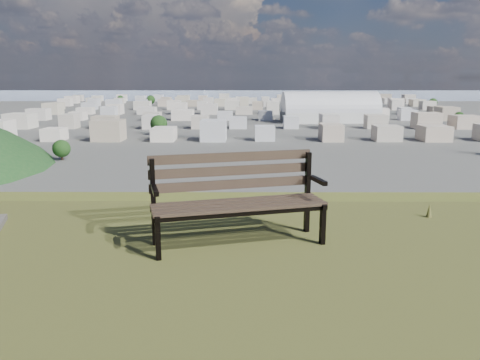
{
  "coord_description": "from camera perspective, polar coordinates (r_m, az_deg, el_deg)",
  "views": [
    {
      "loc": [
        -0.09,
        -2.8,
        26.82
      ],
      "look_at": [
        -0.13,
        4.13,
        25.3
      ],
      "focal_mm": 35.0,
      "sensor_mm": 36.0,
      "label": 1
    }
  ],
  "objects": [
    {
      "name": "bay_water",
      "position": [
        903.19,
        0.32,
        10.67
      ],
      "size": [
        2400.0,
        700.0,
        0.12
      ],
      "primitive_type": "cube",
      "color": "#8590A9",
      "rests_on": "ground"
    },
    {
      "name": "park_bench",
      "position": [
        5.19,
        -0.42,
        -1.69
      ],
      "size": [
        1.98,
        1.08,
        0.99
      ],
      "rotation": [
        0.0,
        0.0,
        0.26
      ],
      "color": "#3D2C23",
      "rests_on": "hilltop_mesa"
    },
    {
      "name": "city_trees",
      "position": [
        323.62,
        -4.4,
        8.44
      ],
      "size": [
        406.52,
        387.2,
        9.98
      ],
      "color": "black",
      "rests_on": "ground"
    },
    {
      "name": "arena",
      "position": [
        296.27,
        10.83,
        8.08
      ],
      "size": [
        59.29,
        28.14,
        24.41
      ],
      "rotation": [
        0.0,
        0.0,
        0.07
      ],
      "color": "silver",
      "rests_on": "ground"
    },
    {
      "name": "city_blocks",
      "position": [
        397.92,
        0.32,
        9.01
      ],
      "size": [
        395.0,
        361.0,
        7.0
      ],
      "color": "silver",
      "rests_on": "ground"
    },
    {
      "name": "far_hills",
      "position": [
        1407.04,
        -2.22,
        12.31
      ],
      "size": [
        2050.0,
        340.0,
        60.0
      ],
      "color": "#8593A5",
      "rests_on": "ground"
    }
  ]
}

